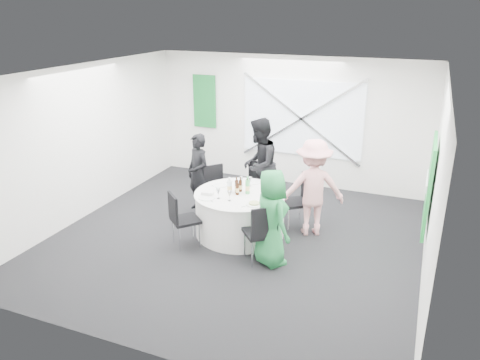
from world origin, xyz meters
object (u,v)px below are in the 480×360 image
at_px(person_woman_green, 271,218).
at_px(clear_water_bottle, 230,187).
at_px(chair_back, 257,181).
at_px(person_woman_pink, 313,188).
at_px(chair_front_right, 262,229).
at_px(person_man_back, 259,165).
at_px(green_water_bottle, 248,187).
at_px(banquet_table, 240,214).
at_px(chair_back_left, 216,186).
at_px(chair_front_left, 180,216).
at_px(person_man_back_left, 198,173).
at_px(chair_back_right, 300,197).

xyz_separation_m(person_woman_green, clear_water_bottle, (-0.99, 0.70, 0.11)).
bearing_deg(person_woman_green, chair_back, -21.89).
relative_size(chair_back, person_woman_pink, 0.54).
bearing_deg(chair_front_right, person_woman_pink, -149.21).
bearing_deg(person_man_back, green_water_bottle, 6.36).
bearing_deg(banquet_table, person_woman_pink, 23.92).
relative_size(chair_back, chair_back_left, 1.00).
height_order(chair_front_right, person_man_back, person_man_back).
xyz_separation_m(chair_front_left, green_water_bottle, (0.85, 0.83, 0.33)).
bearing_deg(chair_back, person_woman_pink, -35.44).
relative_size(chair_front_right, chair_front_left, 1.04).
height_order(person_man_back_left, person_woman_green, person_man_back_left).
relative_size(chair_back_right, person_man_back_left, 0.64).
xyz_separation_m(banquet_table, person_man_back, (-0.08, 1.15, 0.52)).
relative_size(person_man_back, person_woman_green, 1.19).
bearing_deg(clear_water_bottle, person_man_back, 84.90).
height_order(banquet_table, green_water_bottle, green_water_bottle).
bearing_deg(chair_front_left, chair_front_right, -138.20).
bearing_deg(clear_water_bottle, green_water_bottle, 12.31).
xyz_separation_m(banquet_table, person_woman_pink, (1.13, 0.50, 0.47)).
bearing_deg(person_man_back_left, chair_front_left, -44.43).
relative_size(chair_back_left, chair_front_right, 0.94).
height_order(chair_back_left, green_water_bottle, green_water_bottle).
relative_size(chair_back_left, person_woman_pink, 0.54).
height_order(chair_back_left, person_woman_green, person_woman_green).
bearing_deg(green_water_bottle, person_woman_green, -48.40).
relative_size(chair_back, person_man_back_left, 0.61).
xyz_separation_m(chair_front_left, person_man_back_left, (-0.40, 1.43, 0.21)).
relative_size(person_man_back_left, person_man_back, 0.84).
bearing_deg(chair_front_left, person_man_back, -65.92).
bearing_deg(person_man_back_left, chair_back_right, 30.68).
bearing_deg(chair_back, chair_front_right, -74.29).
xyz_separation_m(person_man_back_left, clear_water_bottle, (0.94, -0.68, 0.10)).
bearing_deg(chair_back_left, banquet_table, -90.00).
relative_size(chair_front_left, clear_water_bottle, 3.45).
xyz_separation_m(banquet_table, chair_front_right, (0.68, -0.81, 0.19)).
relative_size(banquet_table, green_water_bottle, 5.11).
relative_size(chair_back, chair_back_right, 0.95).
distance_m(banquet_table, person_man_back_left, 1.35).
bearing_deg(person_man_back, chair_front_left, -22.30).
relative_size(person_woman_pink, green_water_bottle, 5.55).
distance_m(chair_back, chair_front_right, 2.17).
height_order(banquet_table, clear_water_bottle, clear_water_bottle).
bearing_deg(chair_front_right, chair_back, -108.14).
height_order(chair_back_left, person_woman_pink, person_woman_pink).
relative_size(chair_back, green_water_bottle, 3.02).
bearing_deg(chair_front_right, clear_water_bottle, -82.28).
bearing_deg(banquet_table, chair_back_right, 37.62).
height_order(chair_front_left, person_woman_green, person_woman_green).
xyz_separation_m(person_man_back_left, person_woman_pink, (2.26, -0.15, 0.09)).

